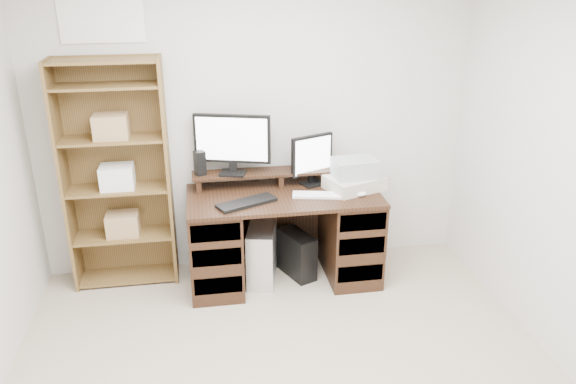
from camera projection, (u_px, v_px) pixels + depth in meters
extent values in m
cube|color=silver|center=(256.00, 120.00, 4.50)|extent=(3.50, 0.02, 2.50)
cube|color=white|center=(101.00, 14.00, 4.01)|extent=(0.60, 0.01, 0.40)
cube|color=black|center=(284.00, 196.00, 4.37)|extent=(1.50, 0.70, 0.03)
cube|color=black|center=(215.00, 244.00, 4.43)|extent=(0.40, 0.66, 0.72)
cube|color=black|center=(350.00, 234.00, 4.60)|extent=(0.40, 0.66, 0.72)
cube|color=black|center=(278.00, 217.00, 4.80)|extent=(1.48, 0.02, 0.65)
cube|color=black|center=(218.00, 285.00, 4.20)|extent=(0.36, 0.01, 0.14)
cube|color=black|center=(217.00, 257.00, 4.11)|extent=(0.36, 0.01, 0.14)
cube|color=black|center=(216.00, 233.00, 4.04)|extent=(0.36, 0.01, 0.14)
cube|color=black|center=(360.00, 273.00, 4.37)|extent=(0.36, 0.01, 0.14)
cube|color=black|center=(362.00, 246.00, 4.28)|extent=(0.36, 0.01, 0.14)
cube|color=black|center=(363.00, 222.00, 4.20)|extent=(0.36, 0.01, 0.14)
cube|color=black|center=(199.00, 183.00, 4.45)|extent=(0.04, 0.20, 0.10)
cube|color=black|center=(280.00, 178.00, 4.55)|extent=(0.04, 0.20, 0.10)
cube|color=black|center=(357.00, 174.00, 4.65)|extent=(0.04, 0.20, 0.10)
cube|color=black|center=(280.00, 172.00, 4.53)|extent=(1.40, 0.22, 0.02)
cube|color=black|center=(233.00, 173.00, 4.44)|extent=(0.23, 0.20, 0.02)
cube|color=black|center=(233.00, 165.00, 4.43)|extent=(0.06, 0.05, 0.11)
cube|color=black|center=(232.00, 139.00, 4.35)|extent=(0.59, 0.20, 0.38)
cube|color=white|center=(232.00, 139.00, 4.33)|extent=(0.54, 0.16, 0.34)
cube|color=black|center=(313.00, 184.00, 4.56)|extent=(0.22, 0.20, 0.02)
cube|color=black|center=(312.00, 176.00, 4.55)|extent=(0.06, 0.05, 0.10)
cube|color=black|center=(312.00, 155.00, 4.48)|extent=(0.36, 0.18, 0.33)
cube|color=white|center=(313.00, 156.00, 4.47)|extent=(0.31, 0.13, 0.29)
cube|color=black|center=(200.00, 163.00, 4.40)|extent=(0.10, 0.10, 0.19)
cube|color=black|center=(247.00, 203.00, 4.18)|extent=(0.48, 0.33, 0.03)
cube|color=white|center=(319.00, 195.00, 4.33)|extent=(0.42, 0.20, 0.02)
ellipsoid|color=white|center=(360.00, 194.00, 4.33)|extent=(0.11, 0.09, 0.04)
cube|color=#B6B19E|center=(354.00, 183.00, 4.45)|extent=(0.51, 0.44, 0.11)
cube|color=#999FA4|center=(355.00, 168.00, 4.41)|extent=(0.36, 0.27, 0.14)
cube|color=silver|center=(262.00, 252.00, 4.57)|extent=(0.30, 0.50, 0.47)
cube|color=black|center=(297.00, 254.00, 4.64)|extent=(0.30, 0.41, 0.37)
cube|color=#19FF33|center=(309.00, 255.00, 4.47)|extent=(0.01, 0.01, 0.01)
cube|color=brown|center=(64.00, 180.00, 4.24)|extent=(0.02, 0.30, 1.80)
cube|color=brown|center=(169.00, 174.00, 4.36)|extent=(0.02, 0.30, 1.80)
cube|color=brown|center=(119.00, 170.00, 4.43)|extent=(0.80, 0.01, 1.80)
cube|color=brown|center=(129.00, 275.00, 4.63)|extent=(0.75, 0.28, 0.02)
cube|color=brown|center=(124.00, 235.00, 4.49)|extent=(0.75, 0.28, 0.02)
cube|color=brown|center=(119.00, 189.00, 4.34)|extent=(0.75, 0.28, 0.02)
cube|color=brown|center=(113.00, 139.00, 4.19)|extent=(0.75, 0.28, 0.02)
cube|color=brown|center=(106.00, 86.00, 4.04)|extent=(0.75, 0.28, 0.02)
cube|color=brown|center=(103.00, 60.00, 3.97)|extent=(0.75, 0.28, 0.02)
cube|color=#A07F54|center=(123.00, 224.00, 4.45)|extent=(0.25, 0.20, 0.18)
cube|color=white|center=(117.00, 177.00, 4.30)|extent=(0.25, 0.20, 0.18)
cube|color=#A07F54|center=(111.00, 126.00, 4.15)|extent=(0.25, 0.20, 0.18)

